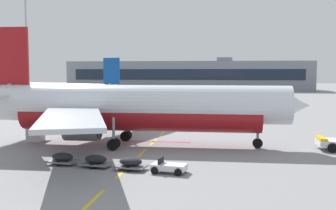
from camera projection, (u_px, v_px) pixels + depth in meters
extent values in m
plane|color=gray|center=(327.00, 124.00, 59.40)|extent=(400.00, 400.00, 0.00)
cube|color=yellow|center=(94.00, 200.00, 24.59)|extent=(0.24, 4.00, 0.01)
cube|color=yellow|center=(123.00, 171.00, 31.50)|extent=(0.24, 4.00, 0.01)
cube|color=yellow|center=(142.00, 153.00, 38.65)|extent=(0.24, 4.00, 0.01)
cube|color=yellow|center=(153.00, 142.00, 44.58)|extent=(0.24, 4.00, 0.01)
cube|color=yellow|center=(161.00, 134.00, 50.03)|extent=(0.24, 4.00, 0.01)
cube|color=yellow|center=(168.00, 128.00, 55.60)|extent=(0.24, 4.00, 0.01)
cube|color=yellow|center=(174.00, 122.00, 61.70)|extent=(0.24, 4.00, 0.01)
cube|color=yellow|center=(179.00, 117.00, 67.98)|extent=(0.24, 4.00, 0.01)
cube|color=yellow|center=(183.00, 114.00, 73.86)|extent=(0.24, 4.00, 0.01)
cube|color=yellow|center=(187.00, 110.00, 81.00)|extent=(0.24, 4.00, 0.01)
cube|color=yellow|center=(189.00, 107.00, 86.47)|extent=(0.24, 4.00, 0.01)
cube|color=yellow|center=(192.00, 105.00, 92.96)|extent=(0.24, 4.00, 0.01)
cube|color=yellow|center=(194.00, 103.00, 99.53)|extent=(0.24, 4.00, 0.01)
cube|color=yellow|center=(196.00, 101.00, 105.95)|extent=(0.24, 4.00, 0.01)
cube|color=#B21414|center=(154.00, 142.00, 44.73)|extent=(8.00, 0.40, 0.01)
cylinder|color=silver|center=(139.00, 104.00, 42.12)|extent=(30.14, 4.11, 3.80)
cylinder|color=maroon|center=(139.00, 114.00, 42.21)|extent=(24.53, 3.75, 3.50)
cone|color=silver|center=(291.00, 105.00, 40.16)|extent=(3.54, 3.76, 3.72)
cube|color=#192333|center=(280.00, 98.00, 40.24)|extent=(1.63, 2.87, 0.60)
cube|color=maroon|center=(8.00, 56.00, 43.54)|extent=(4.40, 0.40, 6.00)
cube|color=silver|center=(18.00, 93.00, 47.13)|extent=(3.27, 6.43, 0.24)
cube|color=#B7BCC6|center=(121.00, 102.00, 51.08)|extent=(10.00, 17.64, 0.36)
cube|color=#B7BCC6|center=(72.00, 117.00, 34.28)|extent=(10.29, 17.62, 0.36)
cylinder|color=#4C4F54|center=(114.00, 116.00, 48.25)|extent=(3.22, 2.13, 2.10)
cylinder|color=black|center=(127.00, 116.00, 48.04)|extent=(0.14, 1.79, 1.79)
cylinder|color=#4C4F54|center=(82.00, 129.00, 37.38)|extent=(3.22, 2.13, 2.10)
cylinder|color=black|center=(99.00, 130.00, 37.18)|extent=(0.14, 1.79, 1.79)
cylinder|color=gray|center=(258.00, 130.00, 40.78)|extent=(0.28, 0.28, 2.67)
cylinder|color=black|center=(258.00, 143.00, 40.89)|extent=(0.99, 0.29, 0.99)
cylinder|color=gray|center=(126.00, 124.00, 45.15)|extent=(0.28, 0.28, 2.61)
cylinder|color=black|center=(127.00, 135.00, 45.61)|extent=(1.10, 0.36, 1.10)
cylinder|color=black|center=(125.00, 136.00, 44.92)|extent=(1.10, 0.36, 1.10)
cylinder|color=gray|center=(114.00, 131.00, 40.02)|extent=(0.28, 0.28, 2.61)
cylinder|color=black|center=(115.00, 143.00, 40.47)|extent=(1.10, 0.36, 1.10)
cylinder|color=black|center=(113.00, 145.00, 39.78)|extent=(1.10, 0.36, 1.10)
cube|color=yellow|center=(321.00, 138.00, 40.10)|extent=(0.73, 2.53, 0.24)
cylinder|color=black|center=(332.00, 148.00, 38.67)|extent=(0.90, 0.41, 0.90)
cylinder|color=black|center=(326.00, 143.00, 41.43)|extent=(0.90, 0.41, 0.90)
cylinder|color=silver|center=(66.00, 91.00, 84.47)|extent=(24.36, 11.78, 3.14)
cylinder|color=#0F479E|center=(66.00, 95.00, 84.54)|extent=(19.95, 9.90, 2.89)
cone|color=silver|center=(23.00, 89.00, 90.47)|extent=(3.80, 3.90, 3.08)
cone|color=silver|center=(118.00, 90.00, 78.17)|extent=(4.19, 3.73, 2.67)
cube|color=#192333|center=(26.00, 87.00, 90.00)|extent=(2.07, 2.67, 0.50)
cube|color=#0F479E|center=(112.00, 71.00, 78.56)|extent=(3.50, 1.57, 4.96)
cube|color=silver|center=(106.00, 90.00, 76.26)|extent=(4.35, 5.88, 0.20)
cube|color=silver|center=(122.00, 88.00, 80.87)|extent=(4.35, 5.88, 0.20)
cube|color=#B7BCC6|center=(53.00, 95.00, 76.80)|extent=(12.09, 13.30, 0.30)
cube|color=#B7BCC6|center=(100.00, 92.00, 89.05)|extent=(4.34, 14.15, 0.30)
cylinder|color=#4C4F54|center=(63.00, 101.00, 79.00)|extent=(3.09, 2.56, 1.74)
cylinder|color=black|center=(58.00, 100.00, 79.63)|extent=(0.62, 1.41, 1.47)
cylinder|color=#4C4F54|center=(93.00, 98.00, 86.93)|extent=(3.09, 2.56, 1.74)
cylinder|color=black|center=(89.00, 98.00, 87.56)|extent=(0.62, 1.41, 1.47)
cylinder|color=gray|center=(32.00, 99.00, 89.38)|extent=(0.23, 0.23, 2.20)
cylinder|color=black|center=(32.00, 104.00, 89.47)|extent=(0.85, 0.51, 0.82)
cylinder|color=gray|center=(65.00, 102.00, 81.97)|extent=(0.23, 0.23, 2.16)
cylinder|color=black|center=(64.00, 107.00, 81.81)|extent=(0.95, 0.59, 0.91)
cylinder|color=black|center=(66.00, 107.00, 82.31)|extent=(0.95, 0.59, 0.91)
cylinder|color=gray|center=(79.00, 100.00, 85.72)|extent=(0.23, 0.23, 2.16)
cylinder|color=black|center=(79.00, 106.00, 85.55)|extent=(0.95, 0.59, 0.91)
cylinder|color=black|center=(80.00, 105.00, 86.06)|extent=(0.95, 0.59, 0.91)
cube|color=silver|center=(169.00, 167.00, 31.03)|extent=(2.79, 1.80, 0.44)
cube|color=black|center=(161.00, 161.00, 31.19)|extent=(0.30, 1.12, 0.56)
cylinder|color=black|center=(183.00, 168.00, 31.43)|extent=(0.58, 0.27, 0.56)
cylinder|color=black|center=(178.00, 172.00, 30.10)|extent=(0.58, 0.27, 0.56)
cylinder|color=black|center=(160.00, 166.00, 31.98)|extent=(0.58, 0.27, 0.56)
cylinder|color=black|center=(155.00, 170.00, 30.65)|extent=(0.58, 0.27, 0.56)
cube|color=slate|center=(131.00, 166.00, 31.97)|extent=(2.61, 1.87, 0.12)
ellipsoid|color=black|center=(131.00, 162.00, 31.93)|extent=(1.99, 1.48, 0.64)
cylinder|color=black|center=(134.00, 165.00, 32.61)|extent=(0.46, 0.21, 0.44)
cylinder|color=black|center=(127.00, 169.00, 31.33)|extent=(0.46, 0.21, 0.44)
cube|color=slate|center=(96.00, 164.00, 32.86)|extent=(2.61, 1.87, 0.12)
ellipsoid|color=black|center=(96.00, 159.00, 32.83)|extent=(1.99, 1.48, 0.64)
cylinder|color=black|center=(100.00, 163.00, 33.51)|extent=(0.46, 0.21, 0.44)
cylinder|color=black|center=(92.00, 166.00, 32.22)|extent=(0.46, 0.21, 0.44)
cube|color=slate|center=(63.00, 161.00, 33.76)|extent=(2.61, 1.87, 0.12)
ellipsoid|color=black|center=(62.00, 157.00, 33.73)|extent=(1.99, 1.48, 0.64)
cylinder|color=black|center=(67.00, 160.00, 34.40)|extent=(0.46, 0.21, 0.44)
cylinder|color=black|center=(58.00, 164.00, 33.12)|extent=(0.46, 0.21, 0.44)
cube|color=#B7BCC6|center=(36.00, 134.00, 44.96)|extent=(1.75, 1.71, 1.60)
cube|color=silver|center=(36.00, 134.00, 44.96)|extent=(1.62, 0.20, 1.36)
cylinder|color=slate|center=(28.00, 104.00, 90.86)|extent=(0.70, 0.70, 0.60)
cylinder|color=#9EA0A5|center=(27.00, 49.00, 89.87)|extent=(0.36, 0.36, 24.54)
cube|color=gray|center=(189.00, 76.00, 165.80)|extent=(94.11, 21.22, 11.27)
cube|color=#192333|center=(186.00, 75.00, 155.23)|extent=(86.58, 0.12, 4.06)
cube|color=gray|center=(225.00, 59.00, 163.29)|extent=(6.00, 5.00, 1.60)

